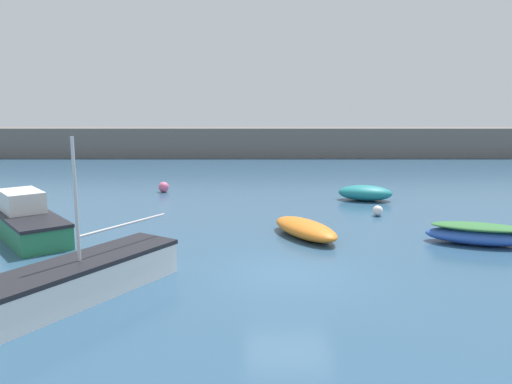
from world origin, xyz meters
TOP-DOWN VIEW (x-y plane):
  - ground_plane at (0.00, 0.00)m, footprint 120.00×120.00m
  - harbor_breakwater at (0.00, 33.45)m, footprint 62.88×3.61m
  - cabin_cruiser_white at (-9.63, 4.29)m, footprint 4.95×5.64m
  - sailboat_twin_hulled at (-5.46, -1.71)m, footprint 4.40×5.66m
  - open_tender_yellow at (4.68, 11.36)m, footprint 3.01×2.10m
  - rowboat_with_red_cover at (6.93, 3.19)m, footprint 3.80×2.34m
  - rowboat_blue_near at (0.88, 4.17)m, footprint 2.88×3.80m
  - mooring_buoy_white at (4.47, 7.75)m, footprint 0.47×0.47m
  - mooring_buoy_pink at (-6.18, 13.83)m, footprint 0.59×0.59m

SIDE VIEW (x-z plane):
  - ground_plane at x=0.00m, z-range -0.20..0.00m
  - mooring_buoy_white at x=4.47m, z-range 0.00..0.47m
  - mooring_buoy_pink at x=-6.18m, z-range 0.00..0.59m
  - rowboat_blue_near at x=0.88m, z-range 0.00..0.63m
  - rowboat_with_red_cover at x=6.93m, z-range 0.00..0.75m
  - open_tender_yellow at x=4.68m, z-range 0.00..0.79m
  - sailboat_twin_hulled at x=-5.46m, z-range -1.57..2.56m
  - cabin_cruiser_white at x=-9.63m, z-range -0.22..1.47m
  - harbor_breakwater at x=0.00m, z-range 0.00..2.71m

